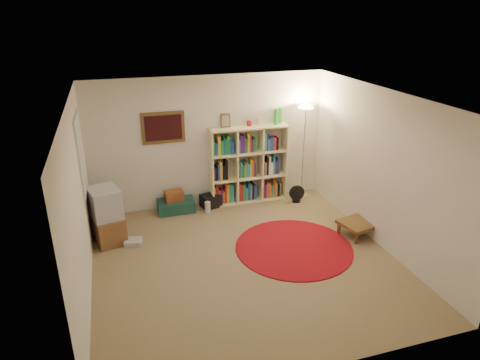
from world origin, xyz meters
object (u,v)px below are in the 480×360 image
(side_table, at_px, (357,224))
(suitcase, at_px, (176,205))
(floor_lamp, at_px, (305,121))
(floor_fan, at_px, (297,194))
(bookshelf, at_px, (246,165))
(tv_stand, at_px, (107,216))

(side_table, bearing_deg, suitcase, 146.65)
(floor_lamp, height_order, floor_fan, floor_lamp)
(floor_fan, distance_m, side_table, 1.60)
(bookshelf, relative_size, tv_stand, 1.97)
(floor_fan, bearing_deg, tv_stand, -172.85)
(tv_stand, bearing_deg, side_table, -30.16)
(bookshelf, height_order, floor_lamp, floor_lamp)
(floor_fan, xyz_separation_m, suitcase, (-2.36, 0.30, -0.07))
(bookshelf, height_order, suitcase, bookshelf)
(floor_lamp, relative_size, tv_stand, 2.04)
(suitcase, height_order, side_table, side_table)
(floor_lamp, distance_m, tv_stand, 4.07)
(suitcase, xyz_separation_m, side_table, (2.80, -1.84, 0.09))
(bookshelf, bearing_deg, suitcase, -175.39)
(bookshelf, xyz_separation_m, suitcase, (-1.44, -0.11, -0.63))
(bookshelf, distance_m, floor_fan, 1.15)
(floor_fan, bearing_deg, suitcase, 172.31)
(floor_lamp, xyz_separation_m, floor_fan, (-0.23, -0.28, -1.40))
(bookshelf, relative_size, suitcase, 2.65)
(suitcase, bearing_deg, side_table, -32.32)
(floor_fan, distance_m, suitcase, 2.38)
(floor_lamp, bearing_deg, side_table, -83.56)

